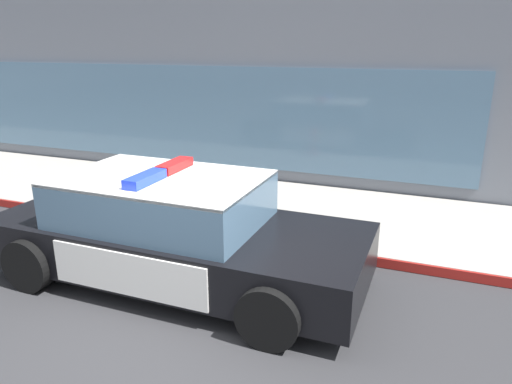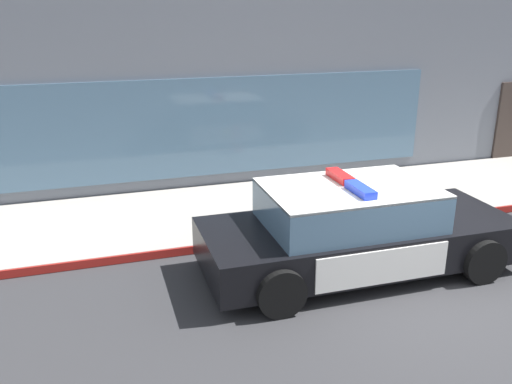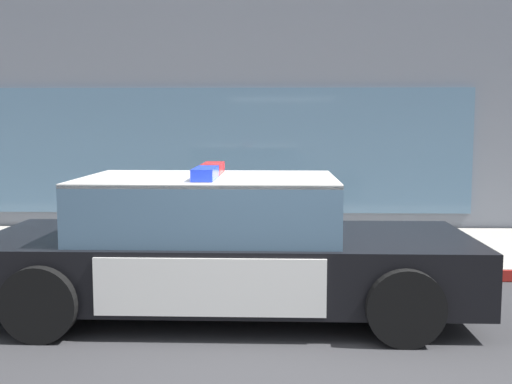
# 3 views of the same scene
# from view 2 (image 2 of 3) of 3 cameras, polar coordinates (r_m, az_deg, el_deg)

# --- Properties ---
(ground) EXTENTS (48.00, 48.00, 0.00)m
(ground) POSITION_cam_2_polar(r_m,az_deg,el_deg) (8.46, 16.63, -9.31)
(ground) COLOR #303033
(sidewalk) EXTENTS (48.00, 3.02, 0.15)m
(sidewalk) POSITION_cam_2_polar(r_m,az_deg,el_deg) (11.25, 6.76, -1.01)
(sidewalk) COLOR #A39E93
(sidewalk) RESTS_ON ground
(curb_red_paint) EXTENTS (28.80, 0.04, 0.14)m
(curb_red_paint) POSITION_cam_2_polar(r_m,az_deg,el_deg) (9.98, 10.31, -3.86)
(curb_red_paint) COLOR maroon
(curb_red_paint) RESTS_ON ground
(storefront_building) EXTENTS (24.30, 10.18, 7.89)m
(storefront_building) POSITION_cam_2_polar(r_m,az_deg,el_deg) (16.52, -6.78, 19.03)
(storefront_building) COLOR slate
(storefront_building) RESTS_ON ground
(police_cruiser) EXTENTS (4.81, 2.10, 1.49)m
(police_cruiser) POSITION_cam_2_polar(r_m,az_deg,el_deg) (8.40, 10.41, -3.88)
(police_cruiser) COLOR black
(police_cruiser) RESTS_ON ground
(fire_hydrant) EXTENTS (0.34, 0.39, 0.73)m
(fire_hydrant) POSITION_cam_2_polar(r_m,az_deg,el_deg) (9.86, 6.14, -1.27)
(fire_hydrant) COLOR red
(fire_hydrant) RESTS_ON sidewalk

